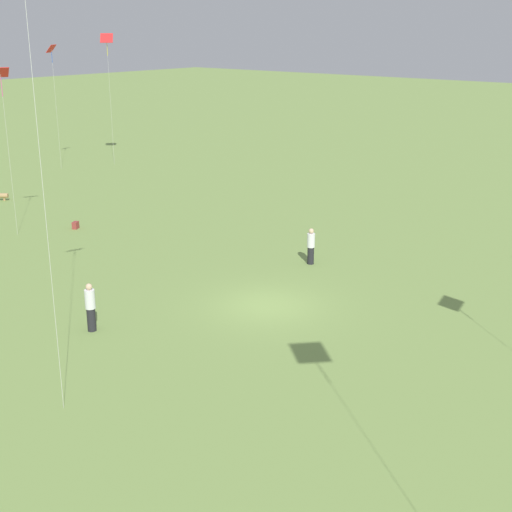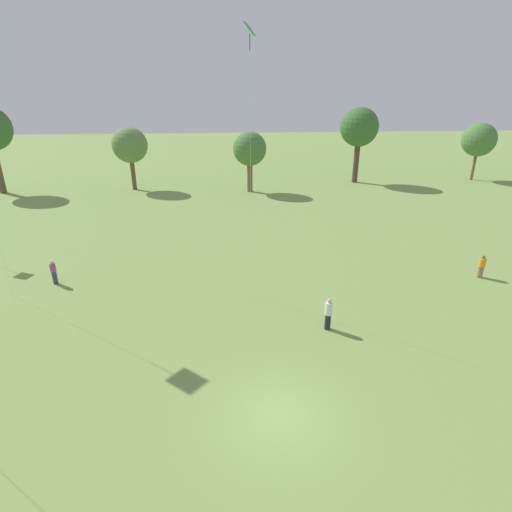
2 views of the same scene
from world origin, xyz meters
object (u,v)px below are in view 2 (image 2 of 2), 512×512
Objects in this scene: person_2 at (328,314)px; person_4 at (481,267)px; kite_1 at (250,50)px; person_0 at (54,272)px.

person_2 is 13.42m from person_4.
person_4 is 20.80m from kite_1.
person_0 is 1.04× the size of person_4.
person_0 is 0.92× the size of person_2.
person_2 is 1.13× the size of person_4.
person_2 is at bearing -73.65° from kite_1.
kite_1 reaches higher than person_2.
person_4 is at bearing 111.23° from person_0.
person_0 is at bearing 140.29° from kite_1.
person_2 is at bearing 91.53° from person_0.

